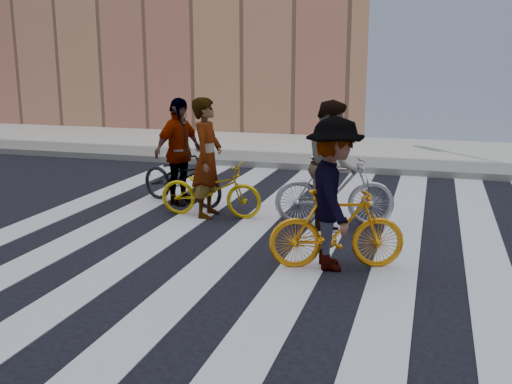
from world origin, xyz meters
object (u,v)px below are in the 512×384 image
at_px(rider_left, 207,158).
at_px(rider_rear, 179,152).
at_px(rider_mid, 332,164).
at_px(bike_yellow_left, 211,190).
at_px(bike_yellow_right, 337,229).
at_px(bike_dark_rear, 182,177).
at_px(rider_right, 334,194).
at_px(bike_silver_mid, 335,191).

height_order(rider_left, rider_rear, rider_left).
distance_m(rider_mid, rider_rear, 2.84).
height_order(bike_yellow_left, bike_yellow_right, bike_yellow_right).
xyz_separation_m(bike_yellow_right, bike_dark_rear, (-3.11, 2.47, -0.02)).
height_order(rider_left, rider_mid, rider_mid).
height_order(rider_left, rider_right, rider_left).
distance_m(rider_mid, rider_right, 1.89).
bearing_deg(rider_mid, bike_silver_mid, -101.62).
bearing_deg(rider_right, rider_left, 34.33).
relative_size(bike_silver_mid, rider_mid, 0.94).
bearing_deg(rider_rear, rider_left, -110.43).
xyz_separation_m(bike_yellow_right, rider_mid, (-0.39, 1.86, 0.46)).
xyz_separation_m(bike_yellow_left, rider_right, (2.28, -1.82, 0.49)).
bearing_deg(bike_yellow_right, bike_dark_rear, 33.90).
xyz_separation_m(bike_dark_rear, rider_left, (0.73, -0.65, 0.49)).
relative_size(bike_yellow_left, rider_right, 0.91).
bearing_deg(bike_silver_mid, bike_dark_rear, 65.95).
distance_m(rider_left, rider_rear, 1.02).
distance_m(bike_yellow_left, bike_silver_mid, 1.99).
relative_size(rider_left, rider_rear, 1.03).
relative_size(bike_silver_mid, bike_yellow_right, 1.10).
xyz_separation_m(rider_mid, rider_right, (0.34, -1.86, -0.03)).
relative_size(bike_silver_mid, rider_rear, 0.98).
bearing_deg(rider_left, rider_right, -130.17).
bearing_deg(rider_mid, rider_left, 79.52).
relative_size(rider_left, rider_mid, 1.00).
height_order(rider_mid, rider_right, rider_mid).
distance_m(bike_silver_mid, rider_rear, 2.92).
bearing_deg(bike_dark_rear, bike_silver_mid, -83.17).
relative_size(rider_mid, rider_rear, 1.03).
xyz_separation_m(bike_dark_rear, rider_rear, (-0.05, 0.00, 0.45)).
bearing_deg(rider_right, bike_yellow_right, -107.65).
xyz_separation_m(rider_left, rider_rear, (-0.78, 0.65, -0.03)).
distance_m(bike_dark_rear, rider_mid, 2.84).
xyz_separation_m(bike_silver_mid, rider_rear, (-2.83, 0.61, 0.38)).
bearing_deg(rider_right, bike_silver_mid, -8.92).
height_order(bike_yellow_left, rider_left, rider_left).
relative_size(bike_yellow_left, rider_left, 0.88).
distance_m(bike_silver_mid, rider_mid, 0.42).
bearing_deg(rider_left, rider_rear, 48.16).
relative_size(bike_yellow_left, bike_dark_rear, 0.94).
bearing_deg(rider_mid, rider_right, 178.62).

